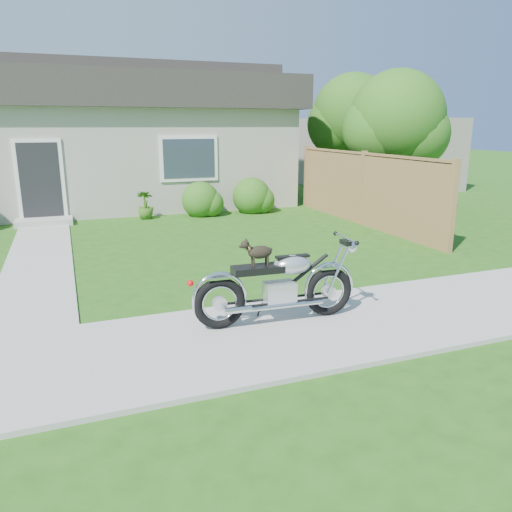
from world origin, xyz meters
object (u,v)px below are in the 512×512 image
(tree_near, at_px, (402,123))
(motorcycle_with_dog, at_px, (280,285))
(potted_plant_right, at_px, (145,205))
(house, at_px, (90,137))
(fence, at_px, (363,189))
(tree_far, at_px, (357,119))

(tree_near, bearing_deg, motorcycle_with_dog, -135.38)
(motorcycle_with_dog, bearing_deg, potted_plant_right, 96.17)
(house, xyz_separation_m, potted_plant_right, (1.13, -3.44, -1.76))
(fence, bearing_deg, tree_far, 60.79)
(tree_near, height_order, motorcycle_with_dog, tree_near)
(house, height_order, potted_plant_right, house)
(potted_plant_right, distance_m, motorcycle_with_dog, 8.29)
(house, relative_size, motorcycle_with_dog, 5.66)
(motorcycle_with_dog, bearing_deg, fence, 52.29)
(house, bearing_deg, motorcycle_with_dog, -82.40)
(fence, distance_m, tree_near, 2.63)
(fence, distance_m, potted_plant_right, 5.91)
(tree_near, distance_m, motorcycle_with_dog, 9.40)
(house, height_order, motorcycle_with_dog, house)
(tree_far, height_order, motorcycle_with_dog, tree_far)
(tree_far, relative_size, potted_plant_right, 5.42)
(house, bearing_deg, fence, -44.74)
(fence, height_order, motorcycle_with_dog, fence)
(house, relative_size, tree_far, 2.94)
(fence, bearing_deg, house, 135.26)
(house, bearing_deg, tree_near, -33.11)
(potted_plant_right, bearing_deg, motorcycle_with_dog, -86.97)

